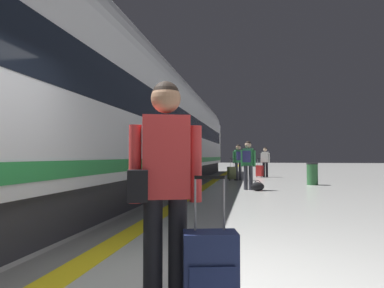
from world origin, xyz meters
The scene contains 12 objects.
safety_line_strip centered at (-0.86, 10.00, 0.00)m, with size 0.36×80.00×0.01m, color yellow.
tactile_edge_band centered at (-1.20, 10.00, 0.00)m, with size 0.64×80.00×0.01m, color slate.
high_speed_train centered at (-2.99, 8.58, 2.50)m, with size 2.94×32.55×4.97m.
traveller_foreground centered at (0.34, -0.33, 1.01)m, with size 0.57×0.41×1.75m.
rolling_suitcase_foreground centered at (0.70, -0.42, 0.35)m, with size 0.42×0.31×1.04m.
passenger_near centered at (0.82, 9.34, 1.02)m, with size 0.51×0.40×1.71m.
duffel_bag_near centered at (1.15, 9.03, 0.15)m, with size 0.44×0.26×0.36m.
passenger_mid centered at (1.68, 16.93, 0.98)m, with size 0.50×0.31×1.69m.
suitcase_mid centered at (1.36, 16.70, 0.36)m, with size 0.44×0.40×1.06m.
passenger_far centered at (0.29, 14.04, 1.04)m, with size 0.51×0.42×1.75m.
suitcase_far centered at (-0.04, 13.88, 0.36)m, with size 0.44×0.40×1.06m.
waste_bin centered at (3.40, 11.92, 0.46)m, with size 0.46×0.46×0.91m.
Camera 1 is at (1.00, -2.82, 1.18)m, focal length 31.87 mm.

